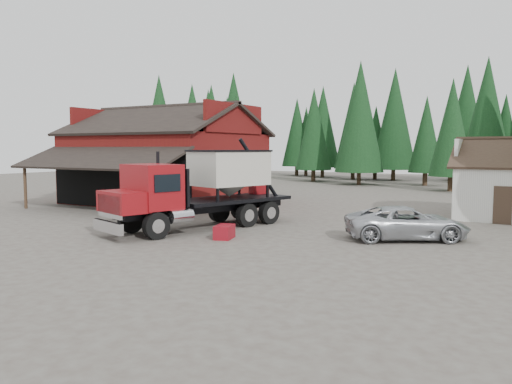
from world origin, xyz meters
The scene contains 9 objects.
ground centered at (0.00, 0.00, 0.00)m, with size 120.00×120.00×0.00m, color #4E453D.
red_barn centered at (-11.00, 9.90, 2.69)m, with size 12.80×13.63×7.18m.
conifer_backdrop centered at (0.00, 42.00, 0.00)m, with size 76.00×16.00×16.00m, color black, non-canonical shape.
near_pine_a centered at (-22.00, 28.00, 6.39)m, with size 4.40×4.40×11.40m.
near_pine_b centered at (6.00, 30.00, 5.89)m, with size 3.96×3.96×10.40m.
near_pine_d centered at (-4.00, 34.00, 7.39)m, with size 5.28×5.28×13.40m.
feed_truck centered at (-1.39, 1.14, 2.11)m, with size 5.68×10.30×4.50m.
silver_car centered at (8.15, 3.00, 0.73)m, with size 2.41×5.23×1.45m, color #B8BBC1.
equip_box centered at (1.12, -0.73, 0.30)m, with size 0.70×1.10×0.60m, color maroon.
Camera 1 is at (13.03, -18.92, 3.96)m, focal length 35.00 mm.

